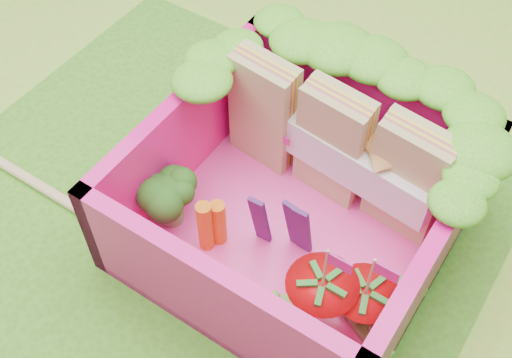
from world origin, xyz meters
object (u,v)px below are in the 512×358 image
Objects in this scene: bento_box at (297,197)px; strawberry_left at (320,301)px; sandwich_stack at (334,144)px; strawberry_right at (362,308)px; broccoli at (167,195)px.

strawberry_left reaches higher than bento_box.
bento_box is 0.48m from strawberry_left.
sandwich_stack reaches higher than strawberry_right.
bento_box is at bearing 132.86° from strawberry_left.
bento_box is 0.31m from sandwich_stack.
strawberry_left is 0.17m from strawberry_right.
bento_box is 1.20× the size of sandwich_stack.
bento_box reaches higher than broccoli.
strawberry_right reaches higher than bento_box.
strawberry_left is at bearing -4.70° from broccoli.
sandwich_stack is 0.78m from broccoli.
sandwich_stack reaches higher than bento_box.
broccoli is at bearing -131.13° from sandwich_stack.
broccoli is (-0.51, -0.58, -0.11)m from sandwich_stack.
broccoli is 0.82m from strawberry_left.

